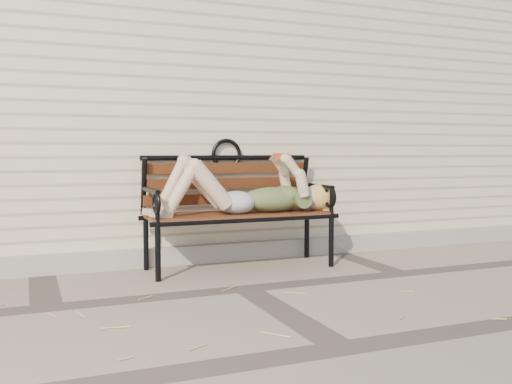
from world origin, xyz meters
name	(u,v)px	position (x,y,z in m)	size (l,w,h in m)	color
ground	(246,289)	(0.00, 0.00, 0.00)	(80.00, 80.00, 0.00)	gray
house_wall	(151,100)	(0.00, 3.00, 1.50)	(8.00, 4.00, 3.00)	beige
foundation_strip	(203,254)	(0.00, 0.97, 0.07)	(8.00, 0.10, 0.15)	#A9A298
garden_bench	(236,195)	(0.20, 0.75, 0.57)	(1.58, 0.63, 1.02)	black
reading_woman	(243,191)	(0.21, 0.62, 0.61)	(1.49, 0.34, 0.47)	#093A40
straw_scatter	(174,329)	(-0.66, -0.70, 0.01)	(2.35, 1.73, 0.01)	tan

